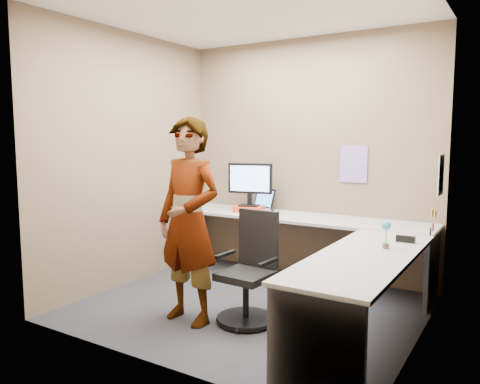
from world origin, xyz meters
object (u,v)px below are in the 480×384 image
Objects in this scene: monitor at (250,181)px; desk at (309,243)px; person at (189,221)px; office_chair at (250,278)px.

desk is at bearing -43.25° from monitor.
monitor is (-1.00, 0.59, 0.50)m from desk.
desk is 1.69× the size of person.
person is (-0.45, -0.27, 0.49)m from office_chair.
office_chair is (0.74, -1.25, -0.70)m from monitor.
office_chair is at bearing 36.53° from person.
desk is 1.20m from person.
person reaches higher than office_chair.
desk is 1.26m from monitor.
monitor is 0.29× the size of person.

